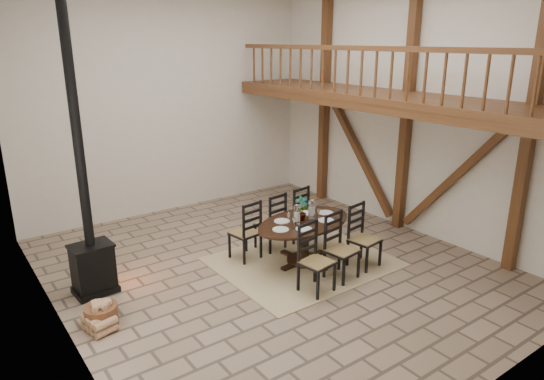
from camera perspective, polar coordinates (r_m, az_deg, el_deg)
ground at (r=8.79m, az=0.07°, el=-9.06°), size 8.00×8.00×0.00m
room_shell at (r=8.67m, az=6.57°, el=11.32°), size 7.02×8.02×5.01m
rug at (r=8.98m, az=3.69°, el=-8.43°), size 3.00×2.50×0.02m
dining_table at (r=8.81m, az=3.74°, el=-6.01°), size 2.12×2.42×1.26m
wood_stove at (r=8.03m, az=-20.80°, el=-4.09°), size 0.67×0.53×5.00m
log_basket at (r=7.50m, az=-19.45°, el=-13.66°), size 0.47×0.47×0.39m
log_stack at (r=7.42m, az=-19.63°, el=-14.53°), size 0.43×0.52×0.23m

